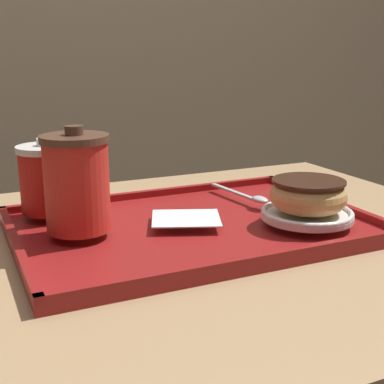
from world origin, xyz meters
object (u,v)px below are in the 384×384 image
object	(u,v)px
donut_chocolate_glazed	(308,195)
spoon	(251,197)
coffee_cup_front	(77,182)
coffee_cup_rear	(47,178)

from	to	relation	value
donut_chocolate_glazed	spoon	bearing A→B (deg)	100.00
coffee_cup_front	donut_chocolate_glazed	bearing A→B (deg)	-15.95
coffee_cup_front	donut_chocolate_glazed	world-z (taller)	coffee_cup_front
coffee_cup_front	donut_chocolate_glazed	distance (m)	0.35
coffee_cup_rear	spoon	bearing A→B (deg)	-12.95
coffee_cup_front	spoon	xyz separation A→B (m)	(0.31, 0.03, -0.07)
donut_chocolate_glazed	spoon	size ratio (longest dim) A/B	0.74
coffee_cup_rear	donut_chocolate_glazed	distance (m)	0.41
coffee_cup_front	coffee_cup_rear	distance (m)	0.11
donut_chocolate_glazed	coffee_cup_front	bearing A→B (deg)	164.05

